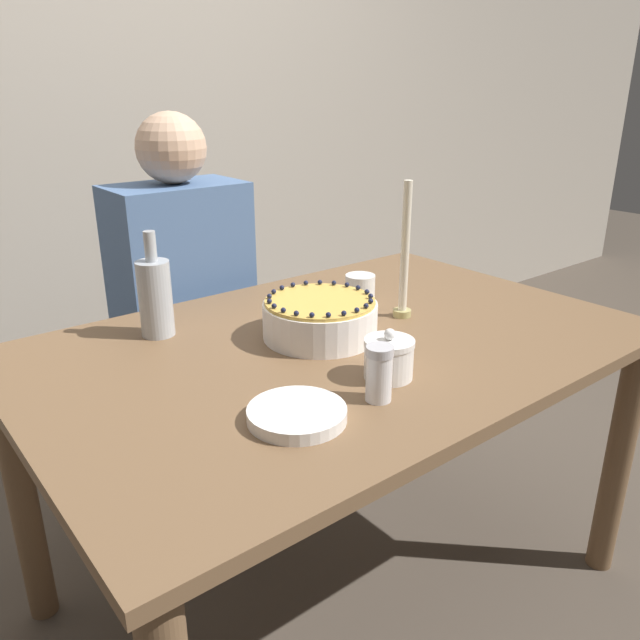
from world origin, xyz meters
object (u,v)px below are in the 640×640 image
bottle (155,296)px  sugar_shaker (379,373)px  cake (320,318)px  sugar_bowl (389,358)px  person_man_blue_shirt (187,339)px  candle (404,261)px

bottle → sugar_shaker: bearing=-72.2°
cake → sugar_bowl: (-0.03, -0.26, -0.00)m
person_man_blue_shirt → sugar_bowl: bearing=90.8°
cake → bottle: (-0.30, 0.25, 0.05)m
bottle → person_man_blue_shirt: bearing=56.3°
cake → person_man_blue_shirt: 0.69m
candle → bottle: 0.62m
cake → sugar_shaker: 0.34m
sugar_shaker → bottle: bottle is taller
sugar_shaker → bottle: bearing=107.8°
bottle → sugar_bowl: bearing=-62.5°
cake → candle: bearing=-5.1°
cake → candle: candle is taller
sugar_shaker → candle: 0.48m
candle → sugar_shaker: bearing=-141.2°
cake → bottle: bottle is taller
sugar_shaker → candle: size_ratio=0.32×
candle → bottle: size_ratio=1.38×
cake → sugar_bowl: sugar_bowl is taller
cake → person_man_blue_shirt: size_ratio=0.22×
sugar_bowl → person_man_blue_shirt: 0.93m
sugar_bowl → person_man_blue_shirt: size_ratio=0.09×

